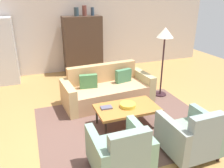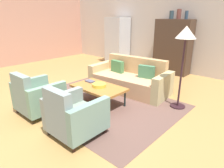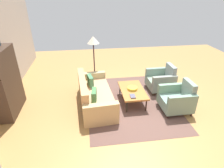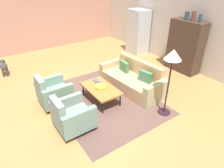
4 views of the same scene
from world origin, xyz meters
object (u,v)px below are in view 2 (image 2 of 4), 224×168
object	(u,v)px
coffee_table	(99,88)
vase_small	(187,15)
fruit_bowl	(99,85)
couch	(131,80)
armchair_left	(36,98)
vase_round	(179,14)
book_stack	(90,81)
vase_tall	(172,15)
armchair_right	(73,117)
cabinet	(173,47)
refrigerator	(117,41)
floor_lamp	(185,40)

from	to	relation	value
coffee_table	vase_small	world-z (taller)	vase_small
fruit_bowl	couch	bearing A→B (deg)	91.16
armchair_left	vase_round	xyz separation A→B (m)	(0.69, 4.68, 1.61)
book_stack	vase_tall	bearing A→B (deg)	86.16
vase_tall	vase_round	world-z (taller)	vase_round
couch	vase_tall	world-z (taller)	vase_tall
coffee_table	armchair_right	xyz separation A→B (m)	(0.60, -1.17, -0.03)
cabinet	refrigerator	xyz separation A→B (m)	(-2.39, -0.10, 0.03)
vase_small	floor_lamp	world-z (taller)	vase_small
vase_tall	book_stack	bearing A→B (deg)	-93.84
armchair_right	vase_round	world-z (taller)	vase_round
vase_round	refrigerator	xyz separation A→B (m)	(-2.49, -0.10, -1.03)
armchair_left	vase_small	world-z (taller)	vase_small
cabinet	vase_round	bearing A→B (deg)	-2.71
book_stack	cabinet	size ratio (longest dim) A/B	0.12
vase_round	vase_small	bearing A→B (deg)	0.00
coffee_table	refrigerator	world-z (taller)	refrigerator
coffee_table	book_stack	bearing A→B (deg)	167.04
couch	vase_round	bearing A→B (deg)	-96.73
couch	fruit_bowl	size ratio (longest dim) A/B	7.21
fruit_bowl	armchair_right	bearing A→B (deg)	-63.42
couch	armchair_right	bearing A→B (deg)	100.11
coffee_table	armchair_right	world-z (taller)	armchair_right
armchair_right	cabinet	world-z (taller)	cabinet
coffee_table	book_stack	world-z (taller)	book_stack
coffee_table	cabinet	xyz separation A→B (m)	(-0.01, 3.52, 0.52)
coffee_table	refrigerator	bearing A→B (deg)	125.09
armchair_left	refrigerator	xyz separation A→B (m)	(-1.80, 4.58, 0.58)
armchair_left	couch	bearing A→B (deg)	75.41
coffee_table	armchair_left	world-z (taller)	armchair_left
armchair_left	floor_lamp	xyz separation A→B (m)	(2.00, 2.22, 1.10)
vase_tall	couch	bearing A→B (deg)	-86.23
couch	coffee_table	size ratio (longest dim) A/B	1.80
refrigerator	armchair_left	bearing A→B (deg)	-68.55
fruit_bowl	refrigerator	size ratio (longest dim) A/B	0.16
couch	book_stack	world-z (taller)	couch
coffee_table	vase_tall	world-z (taller)	vase_tall
couch	fruit_bowl	bearing A→B (deg)	86.78
couch	floor_lamp	xyz separation A→B (m)	(1.41, -0.14, 1.16)
couch	armchair_left	xyz separation A→B (m)	(-0.59, -2.35, 0.06)
coffee_table	vase_tall	size ratio (longest dim) A/B	4.65
fruit_bowl	book_stack	xyz separation A→B (m)	(-0.41, 0.09, -0.02)
vase_round	refrigerator	size ratio (longest dim) A/B	0.17
refrigerator	couch	bearing A→B (deg)	-42.99
book_stack	vase_tall	distance (m)	3.75
armchair_left	vase_round	distance (m)	5.00
armchair_right	vase_round	xyz separation A→B (m)	(-0.51, 4.68, 1.61)
vase_small	floor_lamp	size ratio (longest dim) A/B	0.14
armchair_left	book_stack	world-z (taller)	armchair_left
armchair_left	refrigerator	size ratio (longest dim) A/B	0.48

